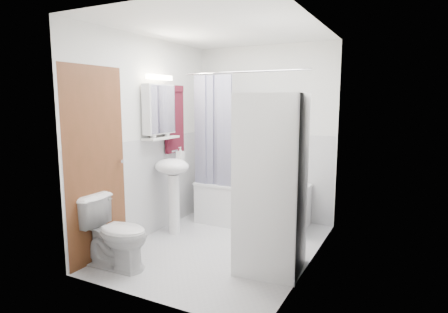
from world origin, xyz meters
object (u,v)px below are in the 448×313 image
at_px(bathtub, 252,201).
at_px(toilet, 116,233).
at_px(sink, 173,178).
at_px(washer_dryer, 271,184).

bearing_deg(bathtub, toilet, -110.24).
relative_size(bathtub, toilet, 2.02).
height_order(sink, washer_dryer, washer_dryer).
xyz_separation_m(washer_dryer, toilet, (-1.38, -0.68, -0.51)).
bearing_deg(sink, washer_dryer, -15.42).
bearing_deg(washer_dryer, toilet, -159.64).
height_order(bathtub, washer_dryer, washer_dryer).
xyz_separation_m(bathtub, sink, (-0.74, -0.79, 0.40)).
relative_size(sink, toilet, 1.45).
distance_m(washer_dryer, toilet, 1.62).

